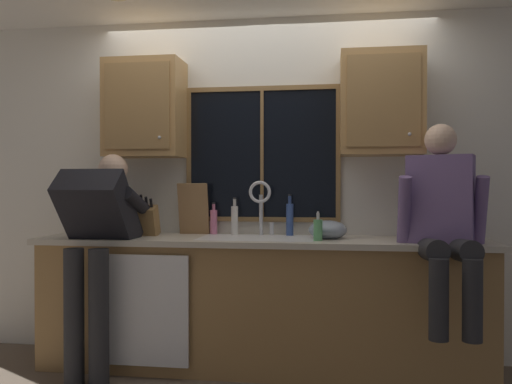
{
  "coord_description": "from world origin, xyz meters",
  "views": [
    {
      "loc": [
        0.5,
        -4.0,
        1.29
      ],
      "look_at": [
        -0.03,
        -0.3,
        1.24
      ],
      "focal_mm": 37.48,
      "sensor_mm": 36.0,
      "label": 1
    }
  ],
  "objects": [
    {
      "name": "soap_dispenser",
      "position": [
        0.41,
        -0.43,
        1.0
      ],
      "size": [
        0.06,
        0.07,
        0.2
      ],
      "color": "#59A566",
      "rests_on": "countertop"
    },
    {
      "name": "back_wall",
      "position": [
        0.0,
        0.06,
        1.27
      ],
      "size": [
        5.48,
        0.12,
        2.55
      ],
      "primitive_type": "cube",
      "color": "silver",
      "rests_on": "floor"
    },
    {
      "name": "dishwasher_front",
      "position": [
        -0.73,
        -0.61,
        0.46
      ],
      "size": [
        0.6,
        0.02,
        0.74
      ],
      "primitive_type": "cube",
      "color": "white"
    },
    {
      "name": "knife_block",
      "position": [
        -0.83,
        -0.25,
        1.03
      ],
      "size": [
        0.12,
        0.18,
        0.32
      ],
      "color": "olive",
      "rests_on": "countertop"
    },
    {
      "name": "window_glass",
      "position": [
        -0.02,
        -0.01,
        1.52
      ],
      "size": [
        1.1,
        0.02,
        0.95
      ],
      "primitive_type": "cube",
      "color": "black"
    },
    {
      "name": "window_frame_top",
      "position": [
        -0.02,
        -0.02,
        2.02
      ],
      "size": [
        1.17,
        0.02,
        0.04
      ],
      "primitive_type": "cube",
      "color": "olive"
    },
    {
      "name": "window_frame_left",
      "position": [
        -0.59,
        -0.02,
        1.52
      ],
      "size": [
        0.03,
        0.02,
        0.95
      ],
      "primitive_type": "cube",
      "color": "olive"
    },
    {
      "name": "lower_cabinet_run",
      "position": [
        0.0,
        -0.29,
        0.44
      ],
      "size": [
        3.08,
        0.58,
        0.88
      ],
      "primitive_type": "cube",
      "color": "#A07744",
      "rests_on": "floor"
    },
    {
      "name": "faucet",
      "position": [
        -0.02,
        -0.12,
        1.17
      ],
      "size": [
        0.18,
        0.09,
        0.4
      ],
      "color": "silver",
      "rests_on": "countertop"
    },
    {
      "name": "person_standing",
      "position": [
        -1.07,
        -0.59,
        0.94
      ],
      "size": [
        0.53,
        0.71,
        1.51
      ],
      "color": "#262628",
      "rests_on": "floor"
    },
    {
      "name": "cutting_board",
      "position": [
        -0.54,
        -0.09,
        1.11
      ],
      "size": [
        0.23,
        0.1,
        0.39
      ],
      "primitive_type": "cube",
      "rotation": [
        0.21,
        0.0,
        0.0
      ],
      "color": "#997047",
      "rests_on": "countertop"
    },
    {
      "name": "window_mullion_center",
      "position": [
        -0.02,
        -0.02,
        1.52
      ],
      "size": [
        0.02,
        0.02,
        0.95
      ],
      "primitive_type": "cube",
      "color": "olive"
    },
    {
      "name": "countertop",
      "position": [
        0.0,
        -0.31,
        0.9
      ],
      "size": [
        3.14,
        0.62,
        0.04
      ],
      "primitive_type": "cube",
      "color": "beige",
      "rests_on": "lower_cabinet_run"
    },
    {
      "name": "mixing_bowl",
      "position": [
        0.47,
        -0.27,
        0.98
      ],
      "size": [
        0.26,
        0.26,
        0.13
      ],
      "primitive_type": "ellipsoid",
      "color": "#8C99A8",
      "rests_on": "countertop"
    },
    {
      "name": "sink",
      "position": [
        -0.02,
        -0.3,
        0.82
      ],
      "size": [
        0.8,
        0.46,
        0.21
      ],
      "color": "silver",
      "rests_on": "lower_cabinet_run"
    },
    {
      "name": "window_frame_bottom",
      "position": [
        -0.02,
        -0.02,
        1.03
      ],
      "size": [
        1.17,
        0.02,
        0.04
      ],
      "primitive_type": "cube",
      "color": "olive"
    },
    {
      "name": "bottle_green_glass",
      "position": [
        -0.39,
        -0.07,
        1.02
      ],
      "size": [
        0.05,
        0.05,
        0.24
      ],
      "color": "pink",
      "rests_on": "countertop"
    },
    {
      "name": "bottle_amber_small",
      "position": [
        0.19,
        -0.1,
        1.05
      ],
      "size": [
        0.05,
        0.05,
        0.3
      ],
      "color": "#334C8C",
      "rests_on": "countertop"
    },
    {
      "name": "upper_cabinet_right",
      "position": [
        0.84,
        -0.17,
        1.86
      ],
      "size": [
        0.57,
        0.36,
        0.72
      ],
      "color": "#B2844C"
    },
    {
      "name": "bottle_tall_clear",
      "position": [
        -0.22,
        -0.11,
        1.04
      ],
      "size": [
        0.05,
        0.05,
        0.28
      ],
      "color": "silver",
      "rests_on": "countertop"
    },
    {
      "name": "upper_cabinet_left",
      "position": [
        -0.89,
        -0.17,
        1.86
      ],
      "size": [
        0.57,
        0.36,
        0.72
      ],
      "color": "#B2844C"
    },
    {
      "name": "person_sitting_on_counter",
      "position": [
        1.18,
        -0.57,
        1.1
      ],
      "size": [
        0.54,
        0.65,
        1.26
      ],
      "color": "#262628",
      "rests_on": "countertop"
    },
    {
      "name": "window_frame_right",
      "position": [
        0.54,
        -0.02,
        1.52
      ],
      "size": [
        0.03,
        0.02,
        0.95
      ],
      "primitive_type": "cube",
      "color": "olive"
    }
  ]
}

